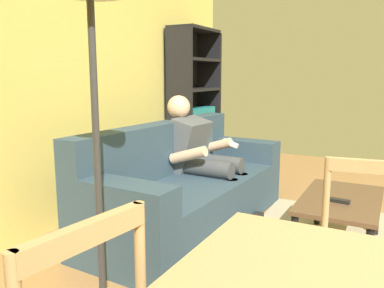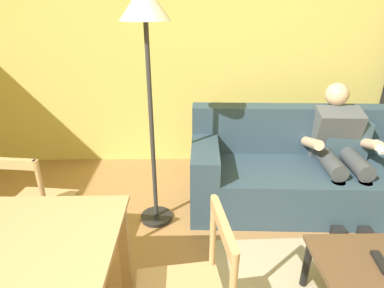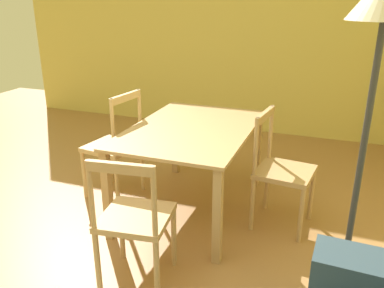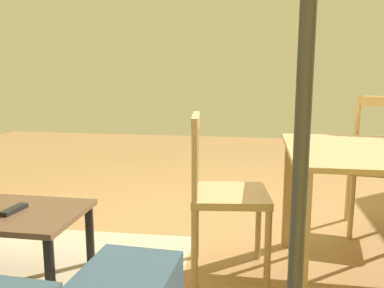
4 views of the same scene
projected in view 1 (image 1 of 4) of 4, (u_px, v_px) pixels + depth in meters
name	position (u px, v px, depth m)	size (l,w,h in m)	color
couch	(186.00, 188.00, 3.38)	(2.18, 0.94, 0.88)	#2D4251
person_lounging	(201.00, 155.00, 3.55)	(0.61, 0.91, 1.10)	#4C5156
coffee_table	(340.00, 205.00, 2.88)	(0.94, 0.54, 0.40)	brown
tv_remote	(337.00, 200.00, 2.78)	(0.05, 0.17, 0.02)	black
bookshelf	(193.00, 118.00, 4.98)	(0.85, 0.36, 1.86)	black
dining_chair_facing_couch	(368.00, 270.00, 1.68)	(0.47, 0.47, 0.91)	tan
area_rug	(337.00, 248.00, 2.94)	(2.00, 1.40, 0.01)	tan
floor_lamp	(90.00, 7.00, 1.82)	(0.36, 0.36, 1.89)	black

